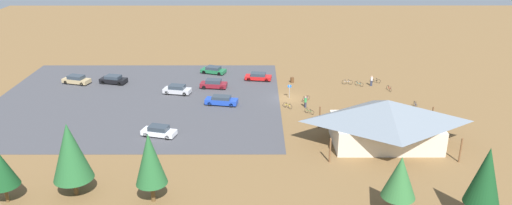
# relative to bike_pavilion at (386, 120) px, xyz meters

# --- Properties ---
(ground) EXTENTS (160.00, 160.00, 0.00)m
(ground) POSITION_rel_bike_pavilion_xyz_m (10.92, -15.65, -3.22)
(ground) COLOR brown
(ground) RESTS_ON ground
(parking_lot_asphalt) EXTENTS (43.04, 35.79, 0.05)m
(parking_lot_asphalt) POSITION_rel_bike_pavilion_xyz_m (33.73, -14.97, -3.19)
(parking_lot_asphalt) COLOR #424247
(parking_lot_asphalt) RESTS_ON ground
(bike_pavilion) EXTENTS (15.16, 9.96, 5.74)m
(bike_pavilion) POSITION_rel_bike_pavilion_xyz_m (0.00, 0.00, 0.00)
(bike_pavilion) COLOR beige
(bike_pavilion) RESTS_ON ground
(trash_bin) EXTENTS (0.60, 0.60, 0.90)m
(trash_bin) POSITION_rel_bike_pavilion_xyz_m (9.69, -23.17, -2.77)
(trash_bin) COLOR brown
(trash_bin) RESTS_ON ground
(lot_sign) EXTENTS (0.56, 0.08, 2.20)m
(lot_sign) POSITION_rel_bike_pavilion_xyz_m (10.63, -15.87, -1.80)
(lot_sign) COLOR #99999E
(lot_sign) RESTS_ON ground
(pine_east) EXTENTS (3.08, 3.08, 7.33)m
(pine_east) POSITION_rel_bike_pavilion_xyz_m (25.91, 12.79, 1.43)
(pine_east) COLOR brown
(pine_east) RESTS_ON ground
(pine_center) EXTENTS (3.12, 3.12, 7.83)m
(pine_center) POSITION_rel_bike_pavilion_xyz_m (-4.35, 16.78, 1.82)
(pine_center) COLOR brown
(pine_center) RESTS_ON ground
(pine_midwest) EXTENTS (3.17, 3.17, 6.06)m
(pine_midwest) POSITION_rel_bike_pavilion_xyz_m (2.59, 15.10, 0.77)
(pine_midwest) COLOR brown
(pine_midwest) RESTS_ON ground
(pine_far_east) EXTENTS (3.94, 3.94, 7.80)m
(pine_far_east) POSITION_rel_bike_pavilion_xyz_m (33.94, 11.54, 1.58)
(pine_far_east) COLOR brown
(pine_far_east) RESTS_ON ground
(pine_west) EXTENTS (3.02, 3.02, 5.55)m
(pine_west) POSITION_rel_bike_pavilion_xyz_m (40.23, 12.94, 0.48)
(pine_west) COLOR brown
(pine_west) RESTS_ON ground
(bicycle_green_back_row) EXTENTS (1.20, 1.22, 0.78)m
(bicycle_green_back_row) POSITION_rel_bike_pavilion_xyz_m (-3.78, -8.54, -2.86)
(bicycle_green_back_row) COLOR black
(bicycle_green_back_row) RESTS_ON ground
(bicycle_yellow_edge_south) EXTENTS (1.28, 1.21, 0.82)m
(bicycle_yellow_edge_south) POSITION_rel_bike_pavilion_xyz_m (11.17, -11.69, -2.83)
(bicycle_yellow_edge_south) COLOR black
(bicycle_yellow_edge_south) RESTS_ON ground
(bicycle_purple_trailside) EXTENTS (1.26, 1.35, 0.85)m
(bicycle_purple_trailside) POSITION_rel_bike_pavilion_xyz_m (8.20, -14.56, -2.84)
(bicycle_purple_trailside) COLOR black
(bicycle_purple_trailside) RESTS_ON ground
(bicycle_orange_yard_front) EXTENTS (0.48, 1.72, 0.76)m
(bicycle_orange_yard_front) POSITION_rel_bike_pavilion_xyz_m (-4.84, -10.51, -2.87)
(bicycle_orange_yard_front) COLOR black
(bicycle_orange_yard_front) RESTS_ON ground
(bicycle_teal_front_row) EXTENTS (1.24, 1.22, 0.76)m
(bicycle_teal_front_row) POSITION_rel_bike_pavilion_xyz_m (-1.15, -21.47, -2.86)
(bicycle_teal_front_row) COLOR black
(bicycle_teal_front_row) RESTS_ON ground
(bicycle_blue_yard_left) EXTENTS (0.48, 1.76, 0.85)m
(bicycle_blue_yard_left) POSITION_rel_bike_pavilion_xyz_m (-7.51, -11.95, -2.82)
(bicycle_blue_yard_left) COLOR black
(bicycle_blue_yard_left) RESTS_ON ground
(bicycle_red_mid_cluster) EXTENTS (0.50, 1.69, 0.79)m
(bicycle_red_mid_cluster) POSITION_rel_bike_pavilion_xyz_m (-5.50, -19.17, -2.86)
(bicycle_red_mid_cluster) COLOR black
(bicycle_red_mid_cluster) RESTS_ON ground
(bicycle_silver_near_porch) EXTENTS (1.78, 0.48, 0.86)m
(bicycle_silver_near_porch) POSITION_rel_bike_pavilion_xyz_m (0.62, -22.24, -2.82)
(bicycle_silver_near_porch) COLOR black
(bicycle_silver_near_porch) RESTS_ON ground
(bicycle_white_near_sign) EXTENTS (1.50, 0.86, 0.83)m
(bicycle_white_near_sign) POSITION_rel_bike_pavilion_xyz_m (-6.86, -8.08, -2.84)
(bicycle_white_near_sign) COLOR black
(bicycle_white_near_sign) RESTS_ON ground
(bicycle_black_edge_north) EXTENTS (1.68, 0.69, 0.82)m
(bicycle_black_edge_north) POSITION_rel_bike_pavilion_xyz_m (-4.18, -23.04, -2.85)
(bicycle_black_edge_north) COLOR black
(bicycle_black_edge_north) RESTS_ON ground
(bicycle_green_yard_center) EXTENTS (1.28, 1.04, 0.81)m
(bicycle_green_yard_center) POSITION_rel_bike_pavilion_xyz_m (8.23, -9.59, -2.87)
(bicycle_green_yard_center) COLOR black
(bicycle_green_yard_center) RESTS_ON ground
(bicycle_yellow_yard_right) EXTENTS (0.48, 1.73, 0.88)m
(bicycle_yellow_yard_right) POSITION_rel_bike_pavilion_xyz_m (-1.57, -8.54, -2.84)
(bicycle_yellow_yard_right) COLOR black
(bicycle_yellow_yard_right) RESTS_ON ground
(car_tan_inner_stall) EXTENTS (4.85, 3.03, 1.43)m
(car_tan_inner_stall) POSITION_rel_bike_pavilion_xyz_m (45.51, -22.52, -2.46)
(car_tan_inner_stall) COLOR tan
(car_tan_inner_stall) RESTS_ON parking_lot_asphalt
(car_black_near_entry) EXTENTS (4.64, 2.86, 1.37)m
(car_black_near_entry) POSITION_rel_bike_pavilion_xyz_m (39.41, -22.64, -2.48)
(car_black_near_entry) COLOR black
(car_black_near_entry) RESTS_ON parking_lot_asphalt
(car_silver_by_curb) EXTENTS (4.53, 2.62, 1.43)m
(car_silver_by_curb) POSITION_rel_bike_pavilion_xyz_m (28.07, -17.64, -2.46)
(car_silver_by_curb) COLOR #BCBCC1
(car_silver_by_curb) RESTS_ON parking_lot_asphalt
(car_maroon_far_end) EXTENTS (4.43, 2.27, 1.45)m
(car_maroon_far_end) POSITION_rel_bike_pavilion_xyz_m (22.58, -20.30, -2.45)
(car_maroon_far_end) COLOR maroon
(car_maroon_far_end) RESTS_ON parking_lot_asphalt
(car_green_front_row) EXTENTS (4.65, 3.20, 1.26)m
(car_green_front_row) POSITION_rel_bike_pavilion_xyz_m (23.23, -28.01, -2.53)
(car_green_front_row) COLOR #1E6B3D
(car_green_front_row) RESTS_ON parking_lot_asphalt
(car_red_end_stall) EXTENTS (4.61, 2.37, 1.30)m
(car_red_end_stall) POSITION_rel_bike_pavilion_xyz_m (15.35, -24.24, -2.52)
(car_red_end_stall) COLOR red
(car_red_end_stall) RESTS_ON parking_lot_asphalt
(car_blue_second_row) EXTENTS (4.96, 2.48, 1.38)m
(car_blue_second_row) POSITION_rel_bike_pavilion_xyz_m (20.84, -12.91, -2.47)
(car_blue_second_row) COLOR #1E42B2
(car_blue_second_row) RESTS_ON parking_lot_asphalt
(car_white_aisle_side) EXTENTS (4.62, 2.79, 1.40)m
(car_white_aisle_side) POSITION_rel_bike_pavilion_xyz_m (28.08, -2.11, -2.47)
(car_white_aisle_side) COLOR white
(car_white_aisle_side) RESTS_ON parking_lot_asphalt
(visitor_at_bikes) EXTENTS (0.36, 0.37, 1.69)m
(visitor_at_bikes) POSITION_rel_bike_pavilion_xyz_m (8.55, -11.98, -2.33)
(visitor_at_bikes) COLOR #2D3347
(visitor_at_bikes) RESTS_ON ground
(visitor_crossing_yard) EXTENTS (0.36, 0.36, 1.73)m
(visitor_crossing_yard) POSITION_rel_bike_pavilion_xyz_m (-3.17, -21.46, -2.31)
(visitor_crossing_yard) COLOR #2D3347
(visitor_crossing_yard) RESTS_ON ground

